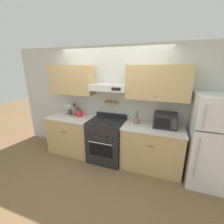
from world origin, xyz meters
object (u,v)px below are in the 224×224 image
refrigerator (213,141)px  coffee_maker (71,109)px  tea_kettle (79,113)px  stove_range (107,140)px  utensil_crock (137,120)px  microwave (165,120)px

refrigerator → coffee_maker: 3.09m
tea_kettle → stove_range: bearing=-9.4°
refrigerator → tea_kettle: bearing=176.7°
tea_kettle → coffee_maker: coffee_maker is taller
coffee_maker → stove_range: bearing=-8.7°
tea_kettle → refrigerator: bearing=-3.3°
stove_range → utensil_crock: bearing=11.2°
refrigerator → microwave: bearing=167.8°
tea_kettle → utensil_crock: 1.42m
stove_range → coffee_maker: size_ratio=3.49×
stove_range → coffee_maker: 1.20m
refrigerator → coffee_maker: bearing=176.5°
coffee_maker → utensil_crock: coffee_maker is taller
refrigerator → tea_kettle: (-2.82, 0.16, 0.19)m
stove_range → tea_kettle: bearing=170.6°
tea_kettle → utensil_crock: (1.42, 0.00, -0.02)m
tea_kettle → microwave: size_ratio=0.49×
stove_range → tea_kettle: (-0.78, 0.13, 0.54)m
stove_range → microwave: bearing=6.8°
utensil_crock → coffee_maker: bearing=179.1°
refrigerator → utensil_crock: size_ratio=5.97×
tea_kettle → coffee_maker: bearing=173.6°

